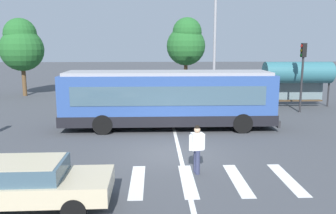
% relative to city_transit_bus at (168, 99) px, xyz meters
% --- Properties ---
extents(ground_plane, '(160.00, 160.00, 0.00)m').
position_rel_city_transit_bus_xyz_m(ground_plane, '(-0.05, -4.47, -1.59)').
color(ground_plane, '#424449').
extents(city_transit_bus, '(11.25, 2.65, 3.06)m').
position_rel_city_transit_bus_xyz_m(city_transit_bus, '(0.00, 0.00, 0.00)').
color(city_transit_bus, black).
rests_on(city_transit_bus, ground_plane).
extents(pedestrian_crossing_street, '(0.57, 0.34, 1.72)m').
position_rel_city_transit_bus_xyz_m(pedestrian_crossing_street, '(0.73, -6.71, -0.62)').
color(pedestrian_crossing_street, '#333856').
rests_on(pedestrian_crossing_street, ground_plane).
extents(foreground_sedan, '(4.53, 1.93, 1.35)m').
position_rel_city_transit_bus_xyz_m(foreground_sedan, '(-4.20, -9.19, -0.82)').
color(foreground_sedan, black).
rests_on(foreground_sedan, ground_plane).
extents(parked_car_red, '(1.91, 4.52, 1.35)m').
position_rel_city_transit_bus_xyz_m(parked_car_red, '(-0.81, 9.18, -0.82)').
color(parked_car_red, black).
rests_on(parked_car_red, ground_plane).
extents(parked_car_silver, '(1.99, 4.56, 1.35)m').
position_rel_city_transit_bus_xyz_m(parked_car_silver, '(1.88, 9.63, -0.82)').
color(parked_car_silver, black).
rests_on(parked_car_silver, ground_plane).
extents(parked_car_champagne, '(1.99, 4.56, 1.35)m').
position_rel_city_transit_bus_xyz_m(parked_car_champagne, '(4.53, 9.77, -0.82)').
color(parked_car_champagne, black).
rests_on(parked_car_champagne, ground_plane).
extents(traffic_light_far_corner, '(0.33, 0.32, 4.54)m').
position_rel_city_transit_bus_xyz_m(traffic_light_far_corner, '(8.96, 4.17, 1.47)').
color(traffic_light_far_corner, '#28282B').
rests_on(traffic_light_far_corner, ground_plane).
extents(bus_stop_shelter, '(4.82, 1.54, 3.25)m').
position_rel_city_transit_bus_xyz_m(bus_stop_shelter, '(9.55, 6.30, 0.83)').
color(bus_stop_shelter, '#28282B').
rests_on(bus_stop_shelter, ground_plane).
extents(twin_arm_street_lamp, '(4.30, 0.32, 9.61)m').
position_rel_city_transit_bus_xyz_m(twin_arm_street_lamp, '(3.59, 6.74, 4.26)').
color(twin_arm_street_lamp, '#939399').
rests_on(twin_arm_street_lamp, ground_plane).
extents(background_tree_left, '(3.70, 3.70, 6.72)m').
position_rel_city_transit_bus_xyz_m(background_tree_left, '(-12.19, 12.71, 2.82)').
color(background_tree_left, brown).
rests_on(background_tree_left, ground_plane).
extents(background_tree_right, '(3.78, 3.78, 7.07)m').
position_rel_city_transit_bus_xyz_m(background_tree_right, '(2.42, 16.07, 3.12)').
color(background_tree_right, brown).
rests_on(background_tree_right, ground_plane).
extents(crosswalk_painted_stripes, '(7.11, 2.88, 0.01)m').
position_rel_city_transit_bus_xyz_m(crosswalk_painted_stripes, '(0.36, -7.38, -1.58)').
color(crosswalk_painted_stripes, silver).
rests_on(crosswalk_painted_stripes, ground_plane).
extents(lane_center_line, '(0.16, 24.00, 0.01)m').
position_rel_city_transit_bus_xyz_m(lane_center_line, '(0.30, -2.47, -1.58)').
color(lane_center_line, silver).
rests_on(lane_center_line, ground_plane).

